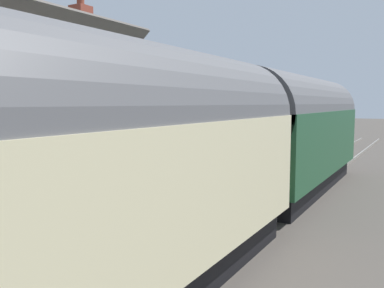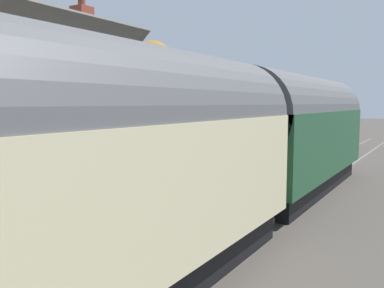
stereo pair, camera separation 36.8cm
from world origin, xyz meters
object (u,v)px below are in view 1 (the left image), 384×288
(planter_edge_near, at_px, (247,146))
(planter_under_sign, at_px, (266,138))
(bench_platform_end, at_px, (262,134))
(bench_near_building, at_px, (245,136))
(bench_mid_platform, at_px, (204,143))
(planter_corner_building, at_px, (171,165))
(station_building, at_px, (28,125))
(train, at_px, (253,141))
(tree_far_left, at_px, (146,71))
(planter_edge_far, at_px, (253,144))
(bench_by_lamp, at_px, (183,148))
(planter_bench_right, at_px, (196,137))
(lamp_post_platform, at_px, (256,99))
(planter_by_door, at_px, (232,141))

(planter_edge_near, relative_size, planter_under_sign, 1.14)
(bench_platform_end, xyz_separation_m, bench_near_building, (-2.21, 0.23, 0.00))
(bench_mid_platform, height_order, planter_corner_building, bench_mid_platform)
(station_building, height_order, bench_mid_platform, station_building)
(train, bearing_deg, tree_far_left, 45.27)
(bench_near_building, bearing_deg, train, -156.38)
(bench_platform_end, height_order, planter_under_sign, bench_platform_end)
(bench_mid_platform, xyz_separation_m, planter_edge_far, (1.24, -1.93, -0.03))
(bench_near_building, xyz_separation_m, bench_by_lamp, (-7.03, -0.16, 0.00))
(planter_edge_far, bearing_deg, planter_edge_near, -171.04)
(tree_far_left, bearing_deg, planter_edge_far, -121.33)
(planter_bench_right, bearing_deg, bench_near_building, -59.67)
(lamp_post_platform, bearing_deg, bench_mid_platform, 128.86)
(station_building, distance_m, planter_corner_building, 4.55)
(planter_by_door, height_order, planter_corner_building, planter_by_door)
(planter_corner_building, height_order, planter_edge_far, planter_edge_far)
(tree_far_left, bearing_deg, bench_platform_end, -95.44)
(lamp_post_platform, bearing_deg, bench_platform_end, 17.08)
(bench_by_lamp, relative_size, tree_far_left, 0.18)
(train, xyz_separation_m, bench_by_lamp, (3.57, 4.47, -0.79))
(planter_edge_near, height_order, planter_edge_far, planter_edge_near)
(planter_corner_building, distance_m, tree_far_left, 17.72)
(planter_by_door, xyz_separation_m, planter_bench_right, (0.69, 2.53, 0.03))
(bench_by_lamp, relative_size, planter_edge_far, 1.70)
(bench_mid_platform, relative_size, tree_far_left, 0.18)
(train, bearing_deg, planter_corner_building, 82.71)
(bench_by_lamp, bearing_deg, lamp_post_platform, -25.96)
(planter_edge_far, relative_size, tree_far_left, 0.11)
(planter_bench_right, bearing_deg, tree_far_left, 56.51)
(bench_mid_platform, height_order, planter_edge_near, bench_mid_platform)
(train, relative_size, planter_corner_building, 18.47)
(bench_near_building, xyz_separation_m, planter_bench_right, (-1.40, 2.39, -0.07))
(train, bearing_deg, lamp_post_platform, 20.43)
(bench_mid_platform, height_order, planter_bench_right, bench_mid_platform)
(bench_by_lamp, relative_size, planter_under_sign, 1.89)
(station_building, relative_size, tree_far_left, 0.89)
(bench_mid_platform, relative_size, planter_bench_right, 1.75)
(planter_bench_right, height_order, tree_far_left, tree_far_left)
(station_building, distance_m, lamp_post_platform, 10.71)
(planter_bench_right, bearing_deg, planter_under_sign, -52.75)
(planter_corner_building, relative_size, planter_under_sign, 1.39)
(bench_near_building, relative_size, planter_corner_building, 1.37)
(bench_by_lamp, relative_size, planter_bench_right, 1.75)
(station_building, distance_m, planter_under_sign, 14.89)
(planter_edge_far, bearing_deg, bench_near_building, 27.96)
(station_building, bearing_deg, bench_platform_end, -4.54)
(planter_edge_near, relative_size, lamp_post_platform, 0.23)
(station_building, bearing_deg, planter_by_door, -5.78)
(planter_bench_right, bearing_deg, planter_edge_far, -117.74)
(bench_mid_platform, bearing_deg, tree_far_left, 48.96)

